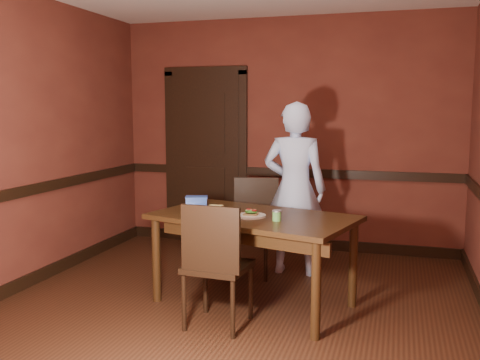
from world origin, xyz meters
The scene contains 18 objects.
floor centered at (0.00, 0.00, 0.00)m, with size 4.00×4.50×0.01m, color black.
wall_back centered at (0.00, 2.25, 1.35)m, with size 4.00×0.02×2.70m, color #552319.
wall_front centered at (0.00, -2.25, 1.35)m, with size 4.00×0.02×2.70m, color #552319.
wall_left centered at (-2.00, 0.00, 1.35)m, with size 0.02×4.50×2.70m, color #552319.
dado_back centered at (0.00, 2.23, 0.90)m, with size 4.00×0.03×0.10m, color black.
dado_left centered at (-1.99, 0.00, 0.90)m, with size 0.03×4.50×0.10m, color black.
baseboard_back centered at (0.00, 2.23, 0.06)m, with size 4.00×0.03×0.12m, color black.
baseboard_left centered at (-1.99, 0.00, 0.06)m, with size 0.03×4.50×0.12m, color black.
door centered at (-1.00, 2.22, 1.09)m, with size 1.05×0.07×2.20m.
dining_table centered at (0.13, 0.29, 0.38)m, with size 1.64×0.92×0.77m, color black.
chair_far centered at (-0.14, 1.04, 0.48)m, with size 0.45×0.45×0.96m, color black, non-canonical shape.
chair_near centered at (0.00, -0.22, 0.48)m, with size 0.45×0.45×0.96m, color black, non-canonical shape.
person centered at (0.30, 1.25, 0.86)m, with size 0.63×0.41×1.72m, color #B4C9F1.
sandwich_plate centered at (0.14, 0.22, 0.79)m, with size 0.24×0.24×0.06m.
sauce_jar centered at (0.37, 0.12, 0.81)m, with size 0.07×0.07×0.09m.
cheese_saucer centered at (-0.23, 0.37, 0.79)m, with size 0.16×0.16×0.05m.
food_tub centered at (-0.48, 0.57, 0.81)m, with size 0.23×0.19×0.08m.
wrapped_veg centered at (-0.25, 0.03, 0.80)m, with size 0.07×0.07×0.24m, color #164316.
Camera 1 is at (1.28, -3.93, 1.64)m, focal length 40.00 mm.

